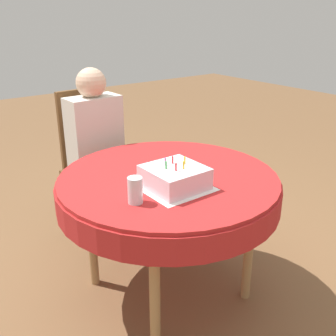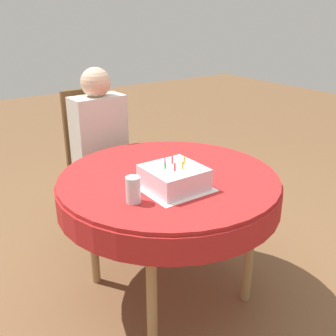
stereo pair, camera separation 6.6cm
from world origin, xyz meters
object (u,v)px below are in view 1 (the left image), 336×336
Objects in this scene: birthday_cake at (175,177)px; drinking_glass at (135,190)px; chair at (92,160)px; person at (97,140)px.

drinking_glass is at bearing -174.77° from birthday_cake.
person is at bearing -90.00° from chair.
birthday_cake is (-0.07, -0.93, 0.07)m from person.
chair is 8.48× the size of drinking_glass.
birthday_cake is 0.24m from drinking_glass.
drinking_glass is (-0.31, -0.95, 0.07)m from person.
drinking_glass is (-0.30, -1.05, 0.24)m from chair.
person is 4.54× the size of birthday_cake.
chair is 0.86× the size of person.
chair is at bearing 74.00° from drinking_glass.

